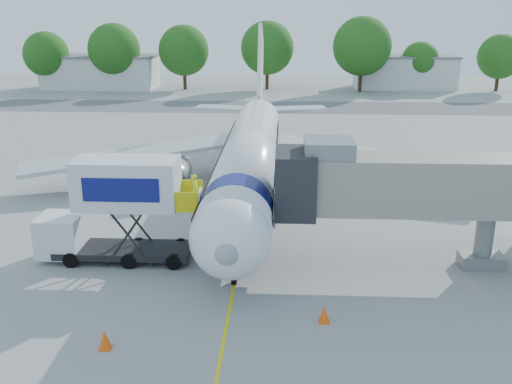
{
  "coord_description": "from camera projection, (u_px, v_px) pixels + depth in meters",
  "views": [
    {
      "loc": [
        2.25,
        -34.21,
        12.69
      ],
      "look_at": [
        0.84,
        -4.94,
        3.2
      ],
      "focal_mm": 40.0,
      "sensor_mm": 36.0,
      "label": 1
    }
  ],
  "objects": [
    {
      "name": "ground",
      "position": [
        247.0,
        216.0,
        36.52
      ],
      "size": [
        160.0,
        160.0,
        0.0
      ],
      "primitive_type": "plane",
      "color": "#999996",
      "rests_on": "ground"
    },
    {
      "name": "guidance_line",
      "position": [
        247.0,
        215.0,
        36.52
      ],
      "size": [
        0.15,
        70.0,
        0.01
      ],
      "primitive_type": "cube",
      "color": "yellow",
      "rests_on": "ground"
    },
    {
      "name": "taxiway_strip",
      "position": [
        267.0,
        107.0,
        76.43
      ],
      "size": [
        120.0,
        10.0,
        0.01
      ],
      "primitive_type": "cube",
      "color": "#59595B",
      "rests_on": "ground"
    },
    {
      "name": "aircraft",
      "position": [
        250.0,
        155.0,
        39.53
      ],
      "size": [
        34.17,
        37.73,
        11.35
      ],
      "color": "silver",
      "rests_on": "ground"
    },
    {
      "name": "jet_bridge",
      "position": [
        398.0,
        185.0,
        28.16
      ],
      "size": [
        13.9,
        3.2,
        6.6
      ],
      "color": "gray",
      "rests_on": "ground"
    },
    {
      "name": "catering_hiloader",
      "position": [
        116.0,
        210.0,
        29.3
      ],
      "size": [
        8.52,
        2.44,
        5.5
      ],
      "color": "black",
      "rests_on": "ground"
    },
    {
      "name": "safety_cone_a",
      "position": [
        324.0,
        314.0,
        24.05
      ],
      "size": [
        0.48,
        0.48,
        0.77
      ],
      "color": "#FD540D",
      "rests_on": "ground"
    },
    {
      "name": "safety_cone_b",
      "position": [
        105.0,
        340.0,
        22.17
      ],
      "size": [
        0.5,
        0.5,
        0.8
      ],
      "color": "#FD540D",
      "rests_on": "ground"
    },
    {
      "name": "outbuilding_left",
      "position": [
        101.0,
        72.0,
        94.0
      ],
      "size": [
        18.4,
        8.4,
        5.3
      ],
      "color": "silver",
      "rests_on": "ground"
    },
    {
      "name": "outbuilding_right",
      "position": [
        404.0,
        72.0,
        93.6
      ],
      "size": [
        16.4,
        7.4,
        5.3
      ],
      "color": "silver",
      "rests_on": "ground"
    },
    {
      "name": "tree_a",
      "position": [
        46.0,
        54.0,
        91.19
      ],
      "size": [
        7.2,
        7.2,
        9.18
      ],
      "color": "#382314",
      "rests_on": "ground"
    },
    {
      "name": "tree_b",
      "position": [
        114.0,
        50.0,
        90.55
      ],
      "size": [
        8.21,
        8.21,
        10.47
      ],
      "color": "#382314",
      "rests_on": "ground"
    },
    {
      "name": "tree_c",
      "position": [
        184.0,
        50.0,
        90.92
      ],
      "size": [
        8.0,
        8.0,
        10.2
      ],
      "color": "#382314",
      "rests_on": "ground"
    },
    {
      "name": "tree_d",
      "position": [
        267.0,
        48.0,
        91.15
      ],
      "size": [
        8.48,
        8.48,
        10.81
      ],
      "color": "#382314",
      "rests_on": "ground"
    },
    {
      "name": "tree_e",
      "position": [
        362.0,
        46.0,
        88.05
      ],
      "size": [
        9.06,
        9.06,
        11.55
      ],
      "color": "#382314",
      "rests_on": "ground"
    },
    {
      "name": "tree_f",
      "position": [
        420.0,
        60.0,
        91.85
      ],
      "size": [
        5.95,
        5.95,
        7.58
      ],
      "color": "#382314",
      "rests_on": "ground"
    },
    {
      "name": "tree_g",
      "position": [
        500.0,
        57.0,
        89.5
      ],
      "size": [
        6.94,
        6.94,
        8.85
      ],
      "color": "#382314",
      "rests_on": "ground"
    }
  ]
}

